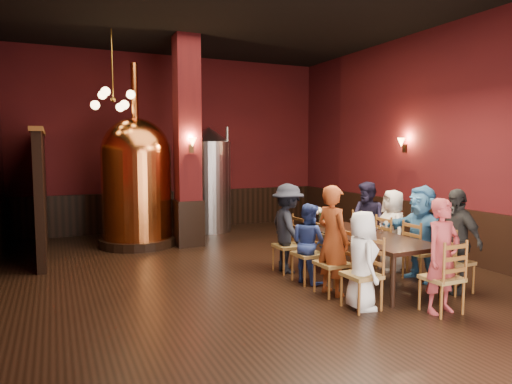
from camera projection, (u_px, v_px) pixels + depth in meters
name	position (u px, v px, depth m)	size (l,w,h in m)	color
room	(252.00, 140.00, 7.38)	(10.00, 10.02, 4.50)	black
wainscot_right	(433.00, 229.00, 9.15)	(0.08, 9.90, 1.00)	black
wainscot_back	(177.00, 210.00, 12.06)	(7.90, 0.08, 1.00)	black
column	(187.00, 142.00, 9.81)	(0.58, 0.58, 4.50)	#4C1012
partition	(41.00, 195.00, 9.10)	(0.22, 3.50, 2.40)	black
pendant_cluster	(113.00, 100.00, 9.21)	(0.90, 0.90, 1.70)	#A57226
sconce_wall	(405.00, 145.00, 9.70)	(0.20, 0.20, 0.36)	black
sconce_column	(191.00, 145.00, 9.54)	(0.20, 0.20, 0.36)	black
dining_table	(365.00, 239.00, 7.24)	(1.04, 2.42, 0.75)	black
chair_0	(361.00, 275.00, 6.00)	(0.46, 0.46, 0.92)	brown
person_0	(362.00, 260.00, 5.98)	(0.64, 0.41, 1.30)	white
chair_1	(332.00, 263.00, 6.61)	(0.46, 0.46, 0.92)	brown
person_1	(333.00, 240.00, 6.57)	(0.58, 0.38, 1.59)	#993F1A
chair_2	(308.00, 254.00, 7.20)	(0.46, 0.46, 0.92)	brown
person_2	(308.00, 243.00, 7.19)	(0.61, 0.30, 1.26)	navy
chair_3	(288.00, 245.00, 7.81)	(0.46, 0.46, 0.92)	brown
person_3	(288.00, 228.00, 7.78)	(0.98, 0.57, 1.52)	black
chair_4	(455.00, 261.00, 6.72)	(0.46, 0.46, 0.92)	brown
person_4	(455.00, 241.00, 6.69)	(0.90, 0.37, 1.54)	black
chair_5	(421.00, 252.00, 7.32)	(0.46, 0.46, 0.92)	brown
person_5	(421.00, 233.00, 7.29)	(1.43, 0.45, 1.54)	teal
chair_6	(392.00, 244.00, 7.92)	(0.46, 0.46, 0.92)	brown
person_6	(392.00, 230.00, 7.90)	(0.69, 0.45, 1.41)	beige
chair_7	(367.00, 237.00, 8.52)	(0.46, 0.46, 0.92)	brown
person_7	(368.00, 222.00, 8.50)	(0.73, 0.36, 1.50)	black
chair_8	(442.00, 277.00, 5.86)	(0.46, 0.46, 0.92)	brown
person_8	(443.00, 256.00, 5.84)	(0.54, 0.35, 1.48)	#A4363B
copper_kettle	(137.00, 180.00, 9.88)	(1.81, 1.81, 3.92)	black
steel_vessel	(209.00, 180.00, 11.65)	(1.40, 1.40, 2.66)	#B2B2B7
rose_vase	(322.00, 214.00, 8.04)	(0.20, 0.20, 0.34)	white
wine_glass_0	(381.00, 228.00, 7.37)	(0.07, 0.07, 0.17)	white
wine_glass_1	(352.00, 224.00, 7.74)	(0.07, 0.07, 0.17)	white
wine_glass_2	(329.00, 225.00, 7.62)	(0.07, 0.07, 0.17)	white
wine_glass_3	(338.00, 228.00, 7.38)	(0.07, 0.07, 0.17)	white
wine_glass_4	(375.00, 234.00, 6.86)	(0.07, 0.07, 0.17)	white
wine_glass_5	(373.00, 227.00, 7.42)	(0.07, 0.07, 0.17)	white
wine_glass_6	(370.00, 229.00, 7.27)	(0.07, 0.07, 0.17)	white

